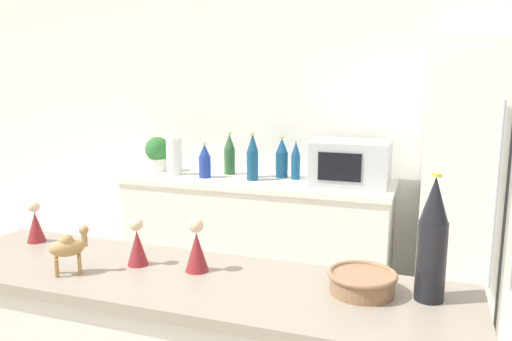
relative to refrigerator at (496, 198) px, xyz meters
The scene contains 18 objects.
wall_back 1.13m from the refrigerator, 157.38° to the left, with size 8.00×0.06×2.55m.
back_counter 1.54m from the refrigerator, behind, with size 1.83×0.63×0.88m.
refrigerator is the anchor object (origin of this frame).
potted_plant 2.26m from the refrigerator, behind, with size 0.18×0.18×0.25m.
paper_towel_roll 2.08m from the refrigerator, behind, with size 0.11×0.11×0.26m.
microwave 0.86m from the refrigerator, behind, with size 0.48×0.37×0.28m.
back_bottle_0 1.24m from the refrigerator, behind, with size 0.06×0.06×0.26m.
back_bottle_1 1.50m from the refrigerator, behind, with size 0.08×0.08×0.31m.
back_bottle_2 1.53m from the refrigerator, behind, with size 0.07×0.07×0.31m.
back_bottle_3 1.73m from the refrigerator, behind, with size 0.08×0.08×0.30m.
back_bottle_4 1.35m from the refrigerator, behind, with size 0.08×0.08×0.28m.
back_bottle_5 1.83m from the refrigerator, behind, with size 0.08×0.08×0.24m.
wine_bottle 1.78m from the refrigerator, 101.87° to the right, with size 0.08×0.08×0.35m.
fruit_bowl 1.82m from the refrigerator, 107.24° to the right, with size 0.19×0.19×0.06m.
camel_figurine 2.36m from the refrigerator, 126.55° to the right, with size 0.11×0.11×0.15m.
wise_man_figurine_blue 2.16m from the refrigerator, 125.33° to the right, with size 0.07×0.07×0.16m.
wise_man_figurine_crimson 2.41m from the refrigerator, 135.76° to the right, with size 0.07×0.07×0.15m.
wise_man_figurine_purple 2.04m from the refrigerator, 120.93° to the right, with size 0.07×0.07×0.17m.
Camera 1 is at (0.59, -0.75, 1.55)m, focal length 35.00 mm.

